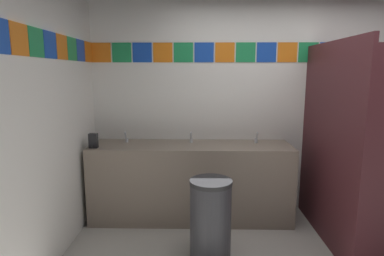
% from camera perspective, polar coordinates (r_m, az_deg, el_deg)
% --- Properties ---
extents(wall_back, '(4.41, 0.09, 2.57)m').
position_cam_1_polar(wall_back, '(4.03, 14.40, 3.70)').
color(wall_back, white).
rests_on(wall_back, ground_plane).
extents(wall_side, '(0.09, 3.11, 2.57)m').
position_cam_1_polar(wall_side, '(2.70, -28.22, -0.13)').
color(wall_side, white).
rests_on(wall_side, ground_plane).
extents(vanity_counter, '(2.30, 0.60, 0.89)m').
position_cam_1_polar(vanity_counter, '(3.78, -0.19, -9.38)').
color(vanity_counter, gray).
rests_on(vanity_counter, ground_plane).
extents(faucet_left, '(0.04, 0.10, 0.14)m').
position_cam_1_polar(faucet_left, '(3.83, -11.68, -1.80)').
color(faucet_left, silver).
rests_on(faucet_left, vanity_counter).
extents(faucet_center, '(0.04, 0.10, 0.14)m').
position_cam_1_polar(faucet_center, '(3.74, -0.16, -1.89)').
color(faucet_center, silver).
rests_on(faucet_center, vanity_counter).
extents(faucet_right, '(0.04, 0.10, 0.14)m').
position_cam_1_polar(faucet_right, '(3.80, 11.46, -1.90)').
color(faucet_right, silver).
rests_on(faucet_right, vanity_counter).
extents(soap_dispenser, '(0.09, 0.09, 0.16)m').
position_cam_1_polar(soap_dispenser, '(3.66, -17.25, -2.19)').
color(soap_dispenser, black).
rests_on(soap_dispenser, vanity_counter).
extents(stall_divider, '(0.92, 1.43, 2.01)m').
position_cam_1_polar(stall_divider, '(3.32, 27.42, -3.46)').
color(stall_divider, '#471E23').
rests_on(stall_divider, ground_plane).
extents(toilet, '(0.39, 0.49, 0.74)m').
position_cam_1_polar(toilet, '(4.21, 27.90, -10.72)').
color(toilet, white).
rests_on(toilet, ground_plane).
extents(trash_bin, '(0.39, 0.39, 0.76)m').
position_cam_1_polar(trash_bin, '(3.04, 3.34, -16.02)').
color(trash_bin, '#333338').
rests_on(trash_bin, ground_plane).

